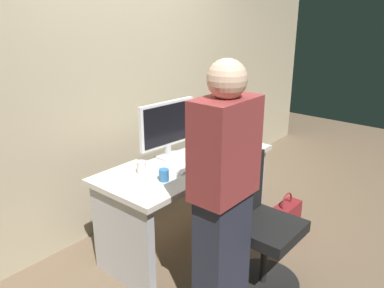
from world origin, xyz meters
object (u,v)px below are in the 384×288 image
at_px(desk, 187,186).
at_px(office_chair, 259,230).
at_px(person_at_desk, 223,197).
at_px(handbag, 285,218).
at_px(cup_by_monitor, 141,167).
at_px(book_stack, 205,134).
at_px(monitor, 167,126).
at_px(mouse, 221,152).
at_px(keyboard, 194,164).
at_px(cup_near_keyboard, 164,175).
at_px(cell_phone, 240,148).

bearing_deg(desk, office_chair, -96.00).
relative_size(person_at_desk, handbag, 4.34).
bearing_deg(cup_by_monitor, book_stack, 4.18).
distance_m(person_at_desk, handbag, 1.36).
bearing_deg(office_chair, person_at_desk, 178.03).
height_order(monitor, mouse, monitor).
xyz_separation_m(monitor, keyboard, (-0.00, -0.28, -0.25)).
height_order(cup_by_monitor, book_stack, book_stack).
xyz_separation_m(monitor, cup_near_keyboard, (-0.36, -0.30, -0.21)).
height_order(cup_by_monitor, handbag, cup_by_monitor).
bearing_deg(mouse, person_at_desk, -143.15).
bearing_deg(cup_by_monitor, mouse, -16.18).
distance_m(office_chair, book_stack, 1.07).
height_order(keyboard, mouse, mouse).
relative_size(mouse, cell_phone, 0.69).
xyz_separation_m(person_at_desk, cup_by_monitor, (0.09, 0.79, -0.06)).
bearing_deg(cup_by_monitor, person_at_desk, -96.12).
bearing_deg(monitor, mouse, -42.22).
distance_m(person_at_desk, keyboard, 0.77).
bearing_deg(book_stack, cup_by_monitor, -175.82).
bearing_deg(keyboard, cup_by_monitor, 152.40).
xyz_separation_m(keyboard, mouse, (0.33, -0.02, 0.01)).
bearing_deg(desk, person_at_desk, -124.93).
bearing_deg(cell_phone, book_stack, 106.39).
relative_size(person_at_desk, cup_by_monitor, 17.14).
distance_m(keyboard, cell_phone, 0.55).
xyz_separation_m(cup_near_keyboard, book_stack, (0.81, 0.27, 0.04)).
xyz_separation_m(cup_near_keyboard, cell_phone, (0.91, -0.04, -0.04)).
distance_m(office_chair, keyboard, 0.70).
distance_m(cup_near_keyboard, handbag, 1.31).
bearing_deg(cup_by_monitor, desk, -12.24).
bearing_deg(monitor, cell_phone, -32.13).
relative_size(desk, mouse, 15.10).
relative_size(keyboard, cup_near_keyboard, 5.03).
xyz_separation_m(cup_by_monitor, cell_phone, (0.92, -0.25, -0.04)).
distance_m(cup_near_keyboard, cell_phone, 0.91).
xyz_separation_m(office_chair, handbag, (0.74, 0.15, -0.29)).
bearing_deg(person_at_desk, keyboard, 53.04).
relative_size(monitor, cup_by_monitor, 5.65).
distance_m(cell_phone, handbag, 0.74).
height_order(desk, office_chair, office_chair).
relative_size(office_chair, handbag, 2.49).
relative_size(book_stack, handbag, 0.55).
bearing_deg(cell_phone, desk, 161.52).
height_order(monitor, cup_by_monitor, monitor).
relative_size(cup_near_keyboard, cup_by_monitor, 0.89).
distance_m(monitor, mouse, 0.50).
bearing_deg(handbag, book_stack, 108.81).
distance_m(office_chair, cup_near_keyboard, 0.76).
bearing_deg(keyboard, cup_near_keyboard, -176.89).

